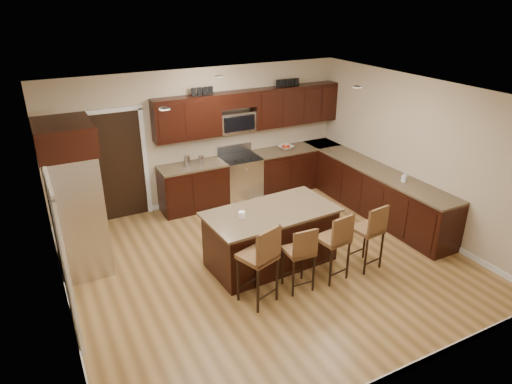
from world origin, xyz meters
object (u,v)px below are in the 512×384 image
stool_right (336,239)px  stool_left (261,257)px  stool_extra (371,230)px  refrigerator (74,197)px  island (271,239)px  range (240,177)px  stool_mid (301,252)px

stool_right → stool_left: bearing=172.9°
stool_extra → refrigerator: bearing=144.8°
island → stool_left: (-0.62, -0.85, 0.32)m
island → stool_extra: 1.55m
refrigerator → stool_left: bearing=-45.8°
stool_extra → stool_left: bearing=172.9°
island → stool_right: (0.62, -0.84, 0.25)m
range → refrigerator: refrigerator is taller
refrigerator → stool_mid: bearing=-38.0°
island → stool_right: bearing=-56.9°
refrigerator → island: bearing=-25.1°
range → stool_right: size_ratio=1.02×
island → stool_mid: 0.87m
stool_extra → island: bearing=139.2°
range → stool_mid: (-0.62, -3.28, 0.17)m
stool_right → stool_extra: (0.65, 0.00, 0.00)m
stool_mid → stool_extra: size_ratio=0.94×
range → stool_left: stool_left is taller
island → stool_mid: stool_mid is taller
island → stool_left: stool_left is taller
stool_right → refrigerator: size_ratio=0.47×
stool_mid → stool_right: 0.60m
stool_mid → stool_right: bearing=3.1°
island → refrigerator: 3.04m
stool_mid → range: bearing=82.7°
range → stool_mid: bearing=-100.8°
island → stool_left: 1.10m
stool_extra → range: bearing=93.6°
stool_left → stool_right: stool_left is taller
stool_mid → stool_right: stool_right is taller
stool_right → stool_extra: 0.65m
range → refrigerator: (-3.30, -1.20, 0.73)m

